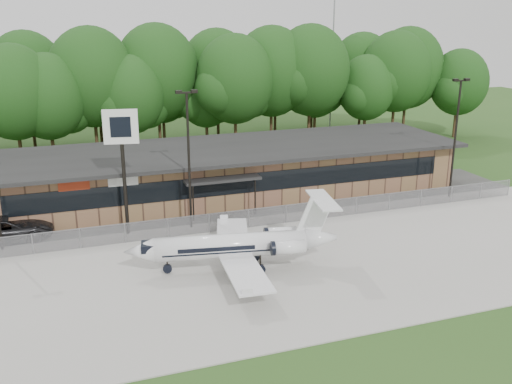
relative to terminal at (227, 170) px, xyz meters
name	(u,v)px	position (x,y,z in m)	size (l,w,h in m)	color
ground	(360,325)	(0.00, -23.94, -2.18)	(160.00, 160.00, 0.00)	#2A4E1B
apron	(298,263)	(0.00, -15.94, -2.14)	(64.00, 18.00, 0.08)	#9E9B93
parking_lot	(243,208)	(0.00, -4.44, -2.15)	(50.00, 9.00, 0.06)	#383835
terminal	(227,170)	(0.00, 0.00, 0.00)	(41.00, 11.65, 4.30)	brown
fence	(261,217)	(0.00, -8.94, -1.40)	(46.00, 0.04, 1.52)	gray
treeline	(181,86)	(0.00, 18.06, 5.32)	(72.00, 12.00, 15.00)	#193D13
radio_mast	(333,36)	(22.00, 24.06, 10.32)	(0.20, 0.20, 25.00)	gray
light_pole_mid	(189,150)	(-5.00, -7.44, 3.80)	(1.55, 0.30, 10.23)	black
light_pole_right	(456,130)	(18.00, -7.44, 3.80)	(1.55, 0.30, 10.23)	black
business_jet	(238,246)	(-3.87, -15.58, -0.58)	(13.27, 11.90, 4.47)	silver
suv	(6,229)	(-17.83, -5.71, -1.29)	(2.94, 6.37, 1.77)	#2B2B2E
pole_sign	(122,140)	(-9.61, -7.14, 4.77)	(2.39, 0.70, 9.08)	black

